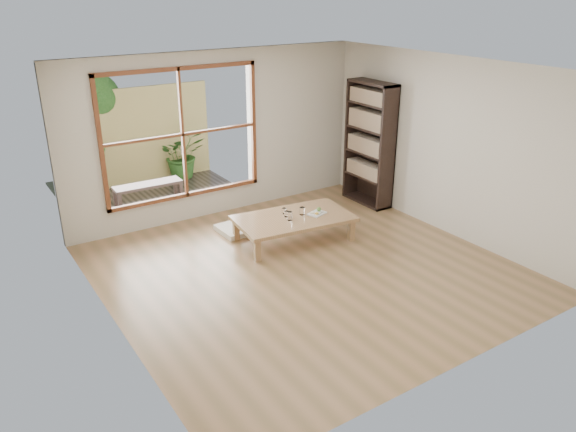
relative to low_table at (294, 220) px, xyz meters
name	(u,v)px	position (x,y,z in m)	size (l,w,h in m)	color
ground	(305,269)	(-0.39, -0.86, -0.32)	(5.00, 5.00, 0.00)	#A27951
low_table	(294,220)	(0.00, 0.00, 0.00)	(1.77, 1.13, 0.37)	#AB7853
floor_cushion	(237,229)	(-0.55, 0.72, -0.28)	(0.55, 0.55, 0.08)	white
bookshelf	(370,144)	(1.93, 0.61, 0.71)	(0.33, 0.93, 2.06)	black
glass_tall	(290,216)	(-0.11, -0.07, 0.11)	(0.07, 0.07, 0.13)	silver
glass_mid	(302,211)	(0.15, 0.01, 0.10)	(0.08, 0.08, 0.11)	silver
glass_short	(284,211)	(-0.05, 0.18, 0.09)	(0.07, 0.07, 0.08)	silver
glass_small	(287,214)	(-0.08, 0.06, 0.09)	(0.07, 0.07, 0.08)	silver
food_tray	(317,212)	(0.36, -0.09, 0.06)	(0.31, 0.26, 0.08)	white
deck	(162,199)	(-0.99, 2.70, -0.32)	(2.80, 2.00, 0.05)	#393029
garden_bench	(148,187)	(-1.28, 2.52, 0.00)	(1.15, 0.35, 0.36)	black
bamboo_fence	(138,137)	(-0.99, 3.70, 0.58)	(2.80, 0.06, 1.80)	tan
shrub_right	(182,154)	(-0.21, 3.53, 0.17)	(0.84, 0.73, 0.93)	#315B21
shrub_left	(92,172)	(-2.00, 3.24, 0.21)	(0.56, 0.45, 1.02)	#315B21
garden_tree	(90,98)	(-1.66, 4.00, 1.30)	(1.04, 0.85, 2.22)	#4C3D2D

